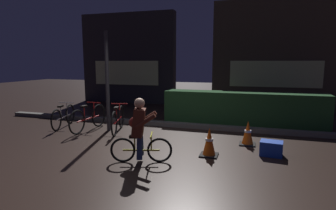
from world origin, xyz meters
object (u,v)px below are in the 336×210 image
object	(u,v)px
parked_bike_left_mid	(88,118)
cyclist	(140,130)
street_post	(107,82)
traffic_cone_far	(248,133)
parked_bike_leftmost	(64,116)
parked_bike_center_left	(118,120)
traffic_cone_near	(209,142)
blue_crate	(271,148)

from	to	relation	value
parked_bike_left_mid	cyclist	xyz separation A→B (m)	(2.37, -1.89, 0.28)
street_post	cyclist	size ratio (longest dim) A/B	2.19
street_post	traffic_cone_far	bearing A→B (deg)	-3.88
parked_bike_leftmost	parked_bike_left_mid	size ratio (longest dim) A/B	0.91
parked_bike_leftmost	street_post	bearing A→B (deg)	-100.56
parked_bike_center_left	traffic_cone_near	distance (m)	2.98
parked_bike_center_left	cyclist	size ratio (longest dim) A/B	1.27
street_post	parked_bike_left_mid	xyz separation A→B (m)	(-0.54, -0.16, -1.02)
traffic_cone_far	cyclist	bearing A→B (deg)	-137.15
cyclist	parked_bike_center_left	bearing A→B (deg)	110.31
blue_crate	cyclist	xyz separation A→B (m)	(-2.43, -1.15, 0.48)
street_post	parked_bike_center_left	distance (m)	1.08
street_post	cyclist	bearing A→B (deg)	-48.29
street_post	parked_bike_leftmost	bearing A→B (deg)	-177.28
parked_bike_center_left	traffic_cone_near	xyz separation A→B (m)	(2.71, -1.23, -0.06)
parked_bike_center_left	traffic_cone_far	bearing A→B (deg)	-109.38
traffic_cone_near	cyclist	xyz separation A→B (m)	(-1.21, -0.75, 0.34)
parked_bike_left_mid	traffic_cone_far	size ratio (longest dim) A/B	2.97
traffic_cone_near	street_post	bearing A→B (deg)	156.84
street_post	parked_bike_leftmost	xyz separation A→B (m)	(-1.45, -0.07, -1.04)
parked_bike_center_left	street_post	bearing A→B (deg)	62.09
traffic_cone_near	cyclist	bearing A→B (deg)	-148.07
parked_bike_center_left	traffic_cone_far	world-z (taller)	parked_bike_center_left
parked_bike_leftmost	parked_bike_center_left	world-z (taller)	parked_bike_center_left
parked_bike_left_mid	parked_bike_center_left	size ratio (longest dim) A/B	1.05
parked_bike_left_mid	parked_bike_center_left	distance (m)	0.87
cyclist	parked_bike_left_mid	bearing A→B (deg)	124.61
traffic_cone_far	cyclist	xyz separation A→B (m)	(-1.94, -1.80, 0.36)
traffic_cone_near	parked_bike_left_mid	bearing A→B (deg)	162.35
parked_bike_left_mid	traffic_cone_near	xyz separation A→B (m)	(3.58, -1.14, -0.06)
traffic_cone_near	traffic_cone_far	world-z (taller)	traffic_cone_near
cyclist	blue_crate	bearing A→B (deg)	8.61
parked_bike_left_mid	traffic_cone_near	size ratio (longest dim) A/B	2.78
traffic_cone_near	traffic_cone_far	bearing A→B (deg)	55.08
street_post	traffic_cone_far	size ratio (longest dim) A/B	4.90
traffic_cone_far	street_post	bearing A→B (deg)	176.12
traffic_cone_near	blue_crate	bearing A→B (deg)	18.18
parked_bike_left_mid	blue_crate	bearing A→B (deg)	-95.87
parked_bike_left_mid	blue_crate	world-z (taller)	parked_bike_left_mid
parked_bike_leftmost	parked_bike_left_mid	distance (m)	0.91
parked_bike_center_left	traffic_cone_far	distance (m)	3.45
street_post	parked_bike_center_left	bearing A→B (deg)	-11.65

